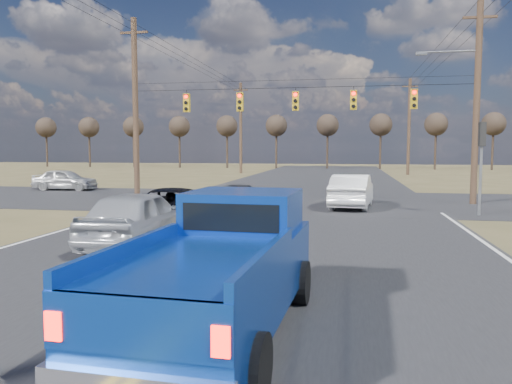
% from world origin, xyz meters
% --- Properties ---
extents(ground, '(160.00, 160.00, 0.00)m').
position_xyz_m(ground, '(0.00, 0.00, 0.00)').
color(ground, brown).
rests_on(ground, ground).
extents(road_main, '(14.00, 120.00, 0.02)m').
position_xyz_m(road_main, '(0.00, 10.00, 0.00)').
color(road_main, '#28282B').
rests_on(road_main, ground).
extents(road_cross, '(120.00, 12.00, 0.02)m').
position_xyz_m(road_cross, '(0.00, 18.00, 0.00)').
color(road_cross, '#28282B').
rests_on(road_cross, ground).
extents(signal_gantry, '(19.60, 4.83, 10.00)m').
position_xyz_m(signal_gantry, '(0.50, 17.79, 5.06)').
color(signal_gantry, '#473323').
rests_on(signal_gantry, ground).
extents(utility_poles, '(19.60, 58.32, 10.00)m').
position_xyz_m(utility_poles, '(0.00, 17.00, 5.23)').
color(utility_poles, '#473323').
rests_on(utility_poles, ground).
extents(treeline, '(87.00, 117.80, 7.40)m').
position_xyz_m(treeline, '(0.00, 26.96, 5.70)').
color(treeline, '#33261C').
rests_on(treeline, ground).
extents(pickup_truck, '(2.44, 5.64, 2.08)m').
position_xyz_m(pickup_truck, '(0.90, -1.25, 1.01)').
color(pickup_truck, black).
rests_on(pickup_truck, ground).
extents(silver_suv, '(2.02, 4.90, 1.66)m').
position_xyz_m(silver_suv, '(-3.18, 4.86, 0.83)').
color(silver_suv, '#B5B8BE').
rests_on(silver_suv, ground).
extents(black_suv, '(2.65, 5.26, 1.43)m').
position_xyz_m(black_suv, '(-3.36, 8.51, 0.71)').
color(black_suv, black).
rests_on(black_suv, ground).
extents(white_car_queue, '(2.20, 4.98, 1.59)m').
position_xyz_m(white_car_queue, '(2.97, 15.50, 0.80)').
color(white_car_queue, white).
rests_on(white_car_queue, ground).
extents(dgrey_car_queue, '(2.09, 4.33, 1.21)m').
position_xyz_m(dgrey_car_queue, '(-1.99, 13.20, 0.61)').
color(dgrey_car_queue, '#2F2F33').
rests_on(dgrey_car_queue, ground).
extents(cross_car_west, '(1.87, 4.28, 1.43)m').
position_xyz_m(cross_car_west, '(-15.88, 21.93, 0.72)').
color(cross_car_west, '#B9B9B9').
rests_on(cross_car_west, ground).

